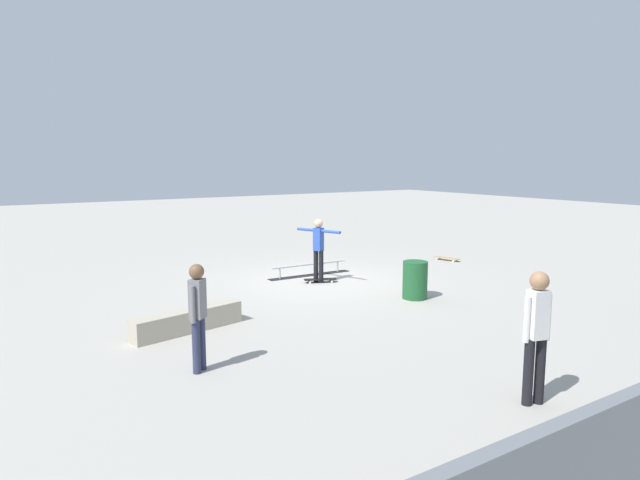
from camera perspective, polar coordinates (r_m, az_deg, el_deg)
ground_plane at (r=13.70m, az=-0.02°, el=-4.31°), size 60.00×60.00×0.00m
grind_rail at (r=14.37m, az=-1.08°, el=-3.16°), size 2.34×0.32×0.32m
skate_ledge at (r=10.04m, az=-13.58°, el=-8.15°), size 2.11×0.78×0.39m
skater_main at (r=13.43m, az=-0.16°, el=-0.60°), size 0.55×1.20×1.57m
skateboard_main at (r=13.57m, az=0.03°, el=-4.13°), size 0.81×0.50×0.09m
bystander_grey_shirt at (r=8.00m, az=-12.57°, el=-7.25°), size 0.31×0.29×1.57m
bystander_white_shirt at (r=7.28m, az=21.57°, el=-8.70°), size 0.38×0.25×1.68m
loose_skateboard_natural at (r=16.91m, az=13.02°, el=-1.84°), size 0.44×0.82×0.09m
trash_bin at (r=12.15m, az=9.84°, el=-4.11°), size 0.54×0.54×0.82m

